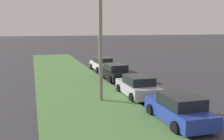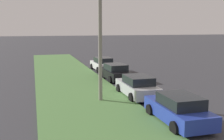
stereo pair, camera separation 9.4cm
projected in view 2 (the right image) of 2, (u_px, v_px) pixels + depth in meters
grass_median at (85, 101)px, 16.97m from camera, size 60.00×6.00×0.12m
parked_car_blue at (178, 109)px, 13.11m from camera, size 4.33×2.07×1.47m
parked_car_silver at (137, 86)px, 18.20m from camera, size 4.32×2.05×1.47m
parked_car_black at (115, 72)px, 24.05m from camera, size 4.39×2.19×1.47m
parked_car_white at (103, 64)px, 29.25m from camera, size 4.35×2.11×1.47m
streetlight at (106, 33)px, 16.38m from camera, size 0.88×2.85×7.50m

